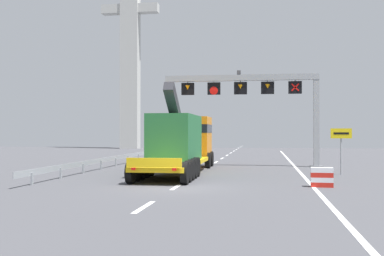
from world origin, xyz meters
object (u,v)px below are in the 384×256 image
Objects in this scene: exit_sign_yellow at (341,140)px; overhead_lane_gantry at (259,92)px; crash_barrier_striped at (322,177)px; bridge_pylon_distant at (130,34)px; heavy_haul_truck_yellow at (182,141)px.

overhead_lane_gantry is at bearing 127.86° from exit_sign_yellow.
crash_barrier_striped is at bearing -76.93° from overhead_lane_gantry.
crash_barrier_striped is at bearing -106.07° from exit_sign_yellow.
overhead_lane_gantry is 43.17m from bridge_pylon_distant.
exit_sign_yellow is (4.89, -6.29, -3.51)m from overhead_lane_gantry.
heavy_haul_truck_yellow reaches higher than crash_barrier_striped.
overhead_lane_gantry is 4.23× the size of exit_sign_yellow.
bridge_pylon_distant is (-15.52, 41.49, 16.04)m from heavy_haul_truck_yellow.
overhead_lane_gantry reaches higher than crash_barrier_striped.
crash_barrier_striped is (7.82, -7.38, -1.54)m from heavy_haul_truck_yellow.
heavy_haul_truck_yellow is 9.75m from exit_sign_yellow.
heavy_haul_truck_yellow is at bearing 136.65° from crash_barrier_striped.
crash_barrier_striped is (-1.90, -6.60, -1.60)m from exit_sign_yellow.
overhead_lane_gantry reaches higher than exit_sign_yellow.
overhead_lane_gantry is 11.36× the size of crash_barrier_striped.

